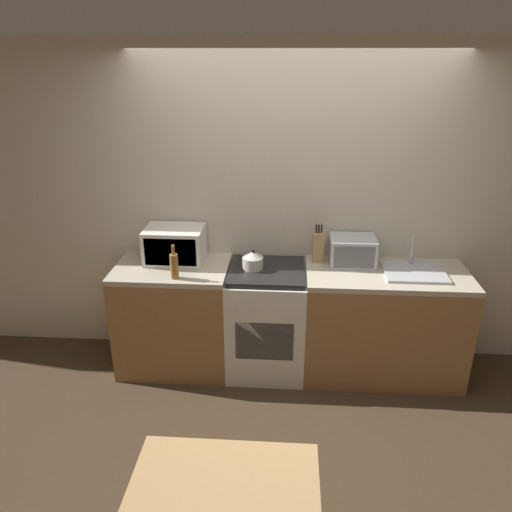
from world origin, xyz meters
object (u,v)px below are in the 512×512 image
Objects in this scene: kettle at (253,260)px; bottle at (174,266)px; toaster_oven at (352,251)px; stove_range at (266,320)px; microwave at (175,245)px.

bottle reaches higher than kettle.
bottle is 0.74× the size of toaster_oven.
stove_range is 0.53m from kettle.
microwave reaches higher than bottle.
kettle reaches higher than stove_range.
toaster_oven is (1.42, 0.03, -0.03)m from microwave.
bottle is (0.07, -0.33, -0.04)m from microwave.
bottle reaches higher than toaster_oven.
bottle is (-0.68, -0.21, 0.56)m from stove_range.
stove_range is 0.89m from toaster_oven.
bottle is at bearing -165.07° from toaster_oven.
kettle is at bearing -169.64° from toaster_oven.
bottle is 1.40m from toaster_oven.
kettle is 0.46× the size of toaster_oven.
stove_range is 0.96m from microwave.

